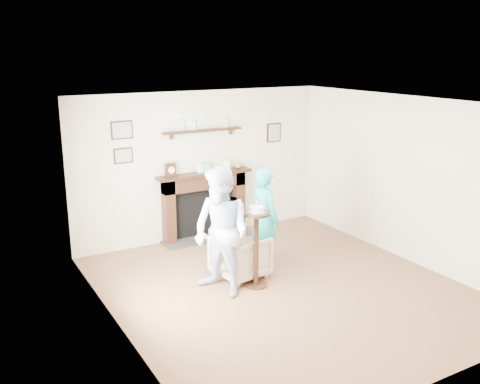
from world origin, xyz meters
The scene contains 6 objects.
ground centered at (0.00, 0.00, 0.00)m, with size 5.00×5.00×0.00m, color brown.
room_shell centered at (0.00, 0.69, 1.62)m, with size 4.54×5.02×2.52m.
armchair centered at (-0.30, 0.64, 0.00)m, with size 0.67×0.69×0.63m, color tan.
man centered at (-0.79, 0.30, 0.00)m, with size 0.83×0.65×1.71m, color silver.
woman centered at (0.22, 0.84, 0.00)m, with size 0.54×0.36×1.49m, color #21A7BF.
pedestal_table centered at (-0.27, 0.26, 0.75)m, with size 0.38×0.38×1.21m.
Camera 1 is at (-3.84, -5.51, 3.15)m, focal length 40.00 mm.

